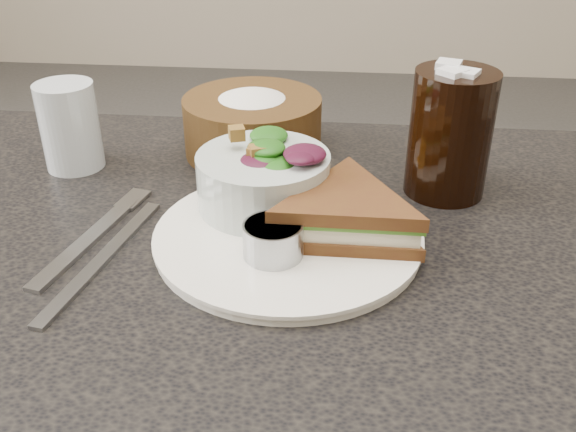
% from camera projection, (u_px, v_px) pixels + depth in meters
% --- Properties ---
extents(dinner_plate, '(0.26, 0.26, 0.01)m').
position_uv_depth(dinner_plate, '(288.00, 237.00, 0.64)').
color(dinner_plate, white).
rests_on(dinner_plate, dining_table).
extents(sandwich, '(0.17, 0.17, 0.05)m').
position_uv_depth(sandwich, '(346.00, 215.00, 0.62)').
color(sandwich, '#4B2E13').
rests_on(sandwich, dinner_plate).
extents(salad_bowl, '(0.18, 0.18, 0.08)m').
position_uv_depth(salad_bowl, '(263.00, 171.00, 0.66)').
color(salad_bowl, '#B3C0B9').
rests_on(salad_bowl, dinner_plate).
extents(dressing_ramekin, '(0.07, 0.07, 0.03)m').
position_uv_depth(dressing_ramekin, '(273.00, 240.00, 0.59)').
color(dressing_ramekin, '#989CA1').
rests_on(dressing_ramekin, dinner_plate).
extents(orange_wedge, '(0.10, 0.10, 0.03)m').
position_uv_depth(orange_wedge, '(331.00, 181.00, 0.70)').
color(orange_wedge, orange).
rests_on(orange_wedge, dinner_plate).
extents(fork, '(0.05, 0.18, 0.00)m').
position_uv_depth(fork, '(88.00, 240.00, 0.64)').
color(fork, '#A4A4A4').
rests_on(fork, dining_table).
extents(knife, '(0.05, 0.22, 0.00)m').
position_uv_depth(knife, '(103.00, 258.00, 0.61)').
color(knife, gray).
rests_on(knife, dining_table).
extents(bread_basket, '(0.23, 0.23, 0.10)m').
position_uv_depth(bread_basket, '(252.00, 116.00, 0.81)').
color(bread_basket, '#483018').
rests_on(bread_basket, dining_table).
extents(cola_glass, '(0.11, 0.11, 0.15)m').
position_uv_depth(cola_glass, '(451.00, 129.00, 0.70)').
color(cola_glass, black).
rests_on(cola_glass, dining_table).
extents(water_glass, '(0.08, 0.08, 0.11)m').
position_uv_depth(water_glass, '(70.00, 126.00, 0.77)').
color(water_glass, silver).
rests_on(water_glass, dining_table).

